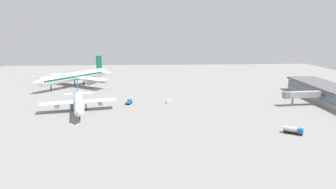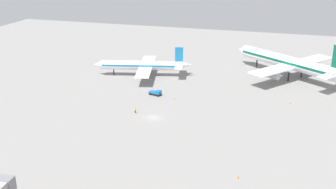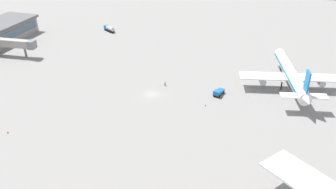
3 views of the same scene
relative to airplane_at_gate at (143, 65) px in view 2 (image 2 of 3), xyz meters
name	(u,v)px [view 2 (image 2 of 3)]	position (x,y,z in m)	size (l,w,h in m)	color
ground	(153,118)	(17.79, -40.00, -4.44)	(288.00, 288.00, 0.00)	gray
airplane_at_gate	(143,65)	(0.00, 0.00, 0.00)	(39.70, 32.34, 12.21)	white
airplane_taxiing	(290,63)	(57.32, 14.79, 1.76)	(47.57, 40.26, 17.05)	white
pushback_tractor	(156,93)	(12.16, -20.52, -3.47)	(4.74, 3.14, 1.90)	black
ground_crew_worker	(135,110)	(10.98, -37.99, -3.59)	(0.53, 0.53, 1.67)	#1E2338
safety_cone_near_gate	(174,99)	(19.83, -22.90, -4.14)	(0.44, 0.44, 0.60)	#EA590C
safety_cone_mid_apron	(238,177)	(48.00, -68.13, -4.14)	(0.44, 0.44, 0.60)	#EA590C
safety_cone_far_side	(290,103)	(58.62, -15.30, -4.14)	(0.44, 0.44, 0.60)	#EA590C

